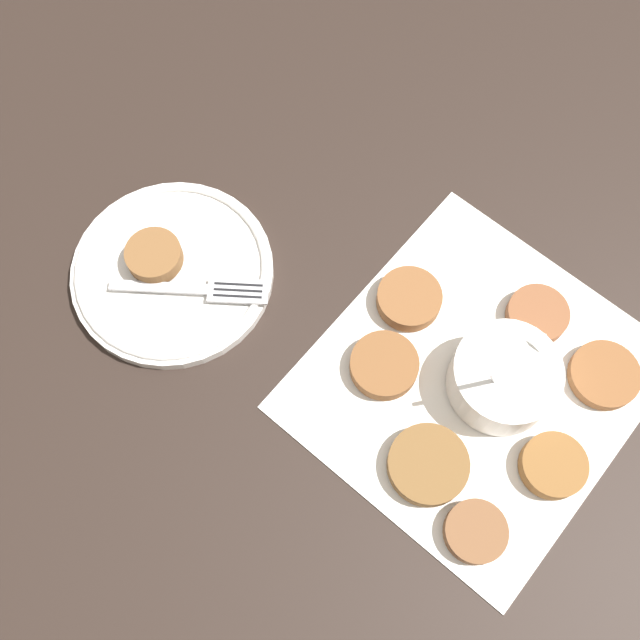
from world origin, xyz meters
TOP-DOWN VIEW (x-y plane):
  - ground_plane at (0.00, 0.00)m, footprint 4.00×4.00m
  - napkin at (-0.01, 0.03)m, footprint 0.38×0.36m
  - sauce_bowl at (-0.00, 0.01)m, footprint 0.12×0.11m
  - fritter_0 at (-0.08, 0.11)m, footprint 0.07×0.07m
  - fritter_1 at (0.00, 0.14)m, footprint 0.07×0.07m
  - fritter_2 at (-0.12, 0.00)m, footprint 0.08×0.08m
  - fritter_3 at (0.09, 0.03)m, footprint 0.07×0.07m
  - fritter_4 at (0.09, -0.06)m, footprint 0.08×0.08m
  - fritter_5 at (-0.13, -0.08)m, footprint 0.06×0.06m
  - fritter_6 at (-0.03, -0.09)m, footprint 0.07×0.07m
  - serving_plate at (-0.17, 0.35)m, footprint 0.23×0.23m
  - fritter_on_plate at (-0.18, 0.37)m, footprint 0.06×0.06m
  - fork at (-0.16, 0.30)m, footprint 0.14×0.14m

SIDE VIEW (x-z plane):
  - ground_plane at x=0.00m, z-range 0.00..0.00m
  - napkin at x=-0.01m, z-range 0.00..0.00m
  - serving_plate at x=-0.17m, z-range 0.00..0.02m
  - fritter_4 at x=0.09m, z-range 0.00..0.02m
  - fritter_3 at x=0.09m, z-range 0.00..0.02m
  - fritter_5 at x=-0.13m, z-range 0.00..0.02m
  - fritter_0 at x=-0.08m, z-range 0.00..0.02m
  - fritter_2 at x=-0.12m, z-range 0.00..0.02m
  - fritter_1 at x=0.00m, z-range 0.00..0.02m
  - fritter_6 at x=-0.03m, z-range 0.00..0.02m
  - fork at x=-0.16m, z-range 0.02..0.02m
  - sauce_bowl at x=0.00m, z-range -0.03..0.08m
  - fritter_on_plate at x=-0.18m, z-range 0.02..0.04m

